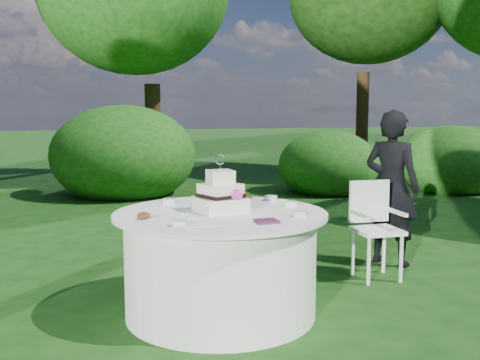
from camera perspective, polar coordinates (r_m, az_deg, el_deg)
The scene contains 9 objects.
ground at distance 4.31m, azimuth -1.96°, elevation -13.39°, with size 80.00×80.00×0.00m, color #12360E.
napkins at distance 3.72m, azimuth 2.74°, elevation -4.21°, with size 0.14×0.14×0.02m, color #4C2040.
feather_plume at distance 3.59m, azimuth -2.98°, elevation -4.67°, with size 0.48×0.07×0.01m, color silver.
guest at distance 5.65m, azimuth 15.16°, elevation -0.78°, with size 0.55×0.36×1.51m, color black.
table at distance 4.19m, azimuth -1.99°, elevation -8.41°, with size 1.56×1.56×0.77m.
cake at distance 4.11m, azimuth -1.95°, elevation -1.64°, with size 0.38×0.38×0.43m.
chair at distance 5.22m, azimuth 13.45°, elevation -4.07°, with size 0.42×0.40×0.87m.
votives at distance 4.18m, azimuth 0.30°, elevation -2.79°, with size 1.06×0.98×0.04m.
petal_cups at distance 4.22m, azimuth -4.07°, elevation -2.64°, with size 1.00×0.63×0.05m.
Camera 1 is at (-1.04, -3.90, 1.51)m, focal length 42.00 mm.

